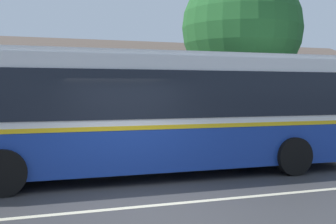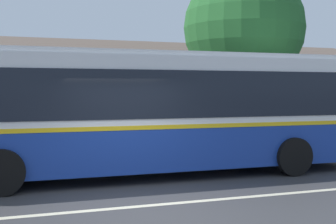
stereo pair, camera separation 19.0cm
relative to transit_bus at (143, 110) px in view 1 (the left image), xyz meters
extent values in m
plane|color=#38383A|center=(-0.75, -2.90, -1.71)|extent=(300.00, 300.00, 0.00)
cube|color=gray|center=(-0.75, 3.10, -1.63)|extent=(60.00, 3.00, 0.15)
cube|color=beige|center=(-0.75, -2.90, -1.70)|extent=(60.00, 0.16, 0.01)
cube|color=tan|center=(-0.04, 9.66, -0.10)|extent=(27.25, 8.46, 3.21)
cube|color=brown|center=(-0.04, 7.54, 2.18)|extent=(27.85, 4.28, 1.50)
cube|color=brown|center=(-0.04, 11.78, 2.18)|extent=(27.85, 4.28, 1.50)
cube|color=black|center=(-0.04, 5.40, 0.06)|extent=(1.10, 0.06, 1.30)
cube|color=black|center=(9.49, 5.40, 0.06)|extent=(1.10, 0.06, 1.30)
cube|color=#4C3323|center=(4.04, 5.40, -0.66)|extent=(1.00, 0.06, 2.10)
cube|color=navy|center=(-0.02, 0.00, -0.91)|extent=(12.18, 2.62, 1.04)
cube|color=gold|center=(-0.02, 0.00, -0.34)|extent=(12.20, 2.64, 0.10)
cube|color=white|center=(-0.02, 0.00, 0.53)|extent=(12.18, 2.62, 1.64)
cube|color=white|center=(-0.02, 0.00, 1.41)|extent=(11.94, 2.49, 0.12)
cube|color=black|center=(0.00, 1.26, 0.43)|extent=(11.18, 0.14, 1.14)
cube|color=black|center=(-0.03, -1.27, 0.43)|extent=(11.18, 0.14, 1.14)
cube|color=black|center=(6.08, -0.06, 0.43)|extent=(0.06, 2.20, 1.14)
cube|color=black|center=(6.08, -0.06, 1.21)|extent=(0.06, 1.75, 0.24)
cube|color=black|center=(6.10, -0.06, -1.31)|extent=(0.10, 2.50, 0.28)
cube|color=#197233|center=(-1.52, 1.28, -0.91)|extent=(3.40, 0.06, 0.73)
cube|color=black|center=(4.74, 1.22, -0.22)|extent=(0.90, 0.04, 2.43)
cylinder|color=black|center=(3.76, 1.21, -1.21)|extent=(1.00, 0.29, 1.00)
cylinder|color=black|center=(3.74, -1.29, -1.21)|extent=(1.00, 0.29, 1.00)
cylinder|color=black|center=(-3.35, 1.28, -1.21)|extent=(1.00, 0.29, 1.00)
cylinder|color=black|center=(-3.37, -1.22, -1.21)|extent=(1.00, 0.29, 1.00)
cube|color=brown|center=(-2.86, 3.17, -1.11)|extent=(1.71, 0.10, 0.04)
cube|color=brown|center=(-2.86, 3.03, -1.11)|extent=(1.71, 0.10, 0.04)
cube|color=brown|center=(-2.86, 2.89, -1.11)|extent=(1.71, 0.10, 0.04)
cube|color=brown|center=(-2.86, 2.76, -0.81)|extent=(1.71, 0.04, 0.10)
cube|color=brown|center=(-2.86, 2.76, -0.67)|extent=(1.71, 0.04, 0.10)
cube|color=black|center=(-2.17, 3.03, -1.33)|extent=(0.08, 0.43, 0.45)
cube|color=black|center=(-3.54, 3.03, -1.33)|extent=(0.08, 0.43, 0.45)
cylinder|color=#4C3828|center=(5.05, 3.97, -0.16)|extent=(0.30, 0.30, 3.09)
sphere|color=#235B28|center=(5.05, 3.97, 2.89)|extent=(4.62, 4.62, 4.62)
cylinder|color=gray|center=(6.97, 2.10, -0.36)|extent=(0.07, 0.07, 2.40)
cube|color=#1959A5|center=(6.97, 2.08, 0.59)|extent=(0.36, 0.03, 0.48)
camera|label=1|loc=(-2.90, -10.58, 0.53)|focal=45.00mm
camera|label=2|loc=(-2.72, -10.64, 0.53)|focal=45.00mm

